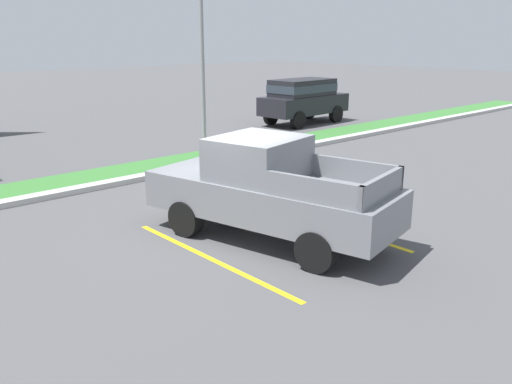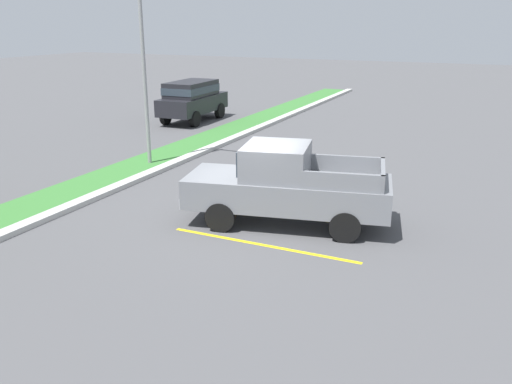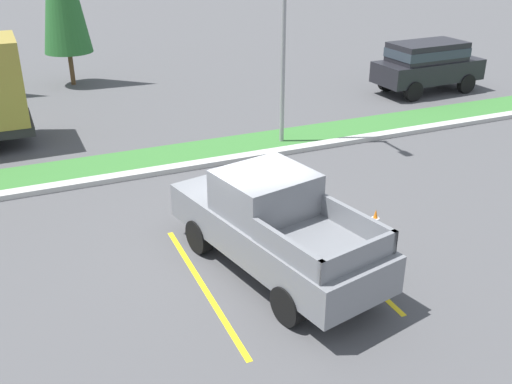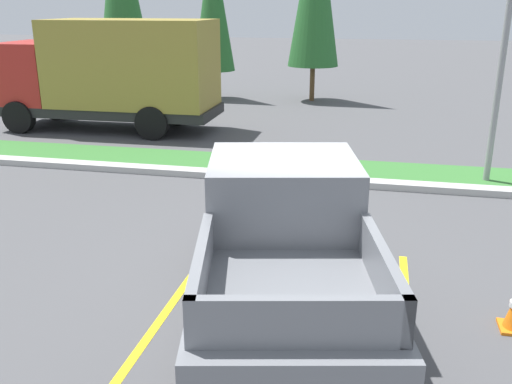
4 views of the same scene
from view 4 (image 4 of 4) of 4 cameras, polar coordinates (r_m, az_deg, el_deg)
name	(u,v)px [view 4 (image 4 of 4)]	position (r m, az deg, el deg)	size (l,w,h in m)	color
ground_plane	(282,287)	(8.17, 2.60, -9.62)	(120.00, 120.00, 0.00)	#4C4C4F
parking_line_near	(166,311)	(7.68, -9.05, -11.80)	(0.12, 4.80, 0.01)	yellow
parking_line_far	(409,339)	(7.26, 15.20, -14.19)	(0.12, 4.80, 0.01)	yellow
curb_strip	(320,180)	(12.74, 6.46, 1.18)	(56.00, 0.40, 0.15)	#B2B2AD
grass_median	(324,169)	(13.80, 6.94, 2.33)	(56.00, 1.80, 0.06)	#387533
pickup_truck_main	(283,248)	(6.87, 2.78, -5.66)	(2.97, 5.51, 2.10)	black
cargo_truck_distant	(113,71)	(18.49, -14.29, 11.77)	(6.82, 2.55, 3.40)	black
cypress_tree_left_inner	(213,2)	(24.01, -4.38, 18.59)	(1.72, 1.72, 6.60)	brown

